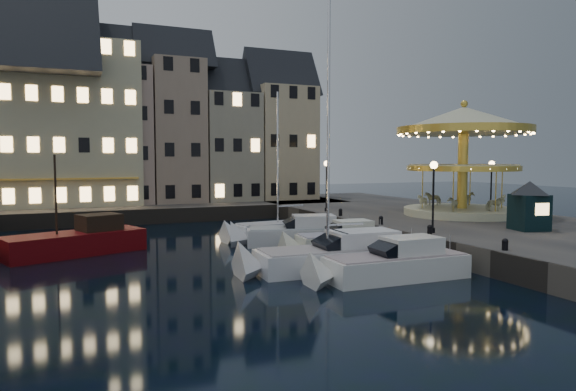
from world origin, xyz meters
name	(u,v)px	position (x,y,z in m)	size (l,w,h in m)	color
ground	(331,268)	(0.00, 0.00, 0.00)	(160.00, 160.00, 0.00)	black
quay_east	(463,227)	(14.00, 6.00, 0.65)	(16.00, 56.00, 1.30)	#474442
quay_north	(119,211)	(-8.00, 28.00, 0.65)	(44.00, 12.00, 1.30)	#474442
quaywall_e	(369,234)	(6.00, 6.00, 0.65)	(0.15, 44.00, 1.30)	#47423A
quaywall_n	(150,217)	(-6.00, 22.00, 0.65)	(48.00, 0.15, 1.30)	#47423A
streetlamp_b	(433,186)	(7.20, 1.00, 4.02)	(0.44, 0.44, 4.17)	black
streetlamp_c	(326,178)	(7.20, 14.50, 4.02)	(0.44, 0.44, 4.17)	black
streetlamp_d	(491,179)	(18.50, 8.00, 4.02)	(0.44, 0.44, 4.17)	black
bollard_a	(505,244)	(6.60, -5.00, 1.60)	(0.30, 0.30, 0.57)	black
bollard_b	(430,229)	(6.60, 0.50, 1.60)	(0.30, 0.30, 0.57)	black
bollard_c	(381,220)	(6.60, 5.50, 1.60)	(0.30, 0.30, 0.57)	black
bollard_d	(340,212)	(6.60, 11.00, 1.60)	(0.30, 0.30, 0.57)	black
townhouse_nb	(47,130)	(-14.05, 30.00, 8.28)	(6.16, 8.00, 13.80)	slate
townhouse_nc	(115,127)	(-8.00, 30.00, 8.78)	(6.82, 8.00, 14.80)	#A3897C
townhouse_nd	(175,123)	(-2.25, 30.00, 9.28)	(5.50, 8.00, 15.80)	gray
townhouse_ne	(226,139)	(3.20, 30.00, 7.78)	(6.16, 8.00, 12.80)	gray
townhouse_nf	(279,135)	(9.25, 30.00, 8.28)	(6.82, 8.00, 13.80)	tan
hotel_corner	(47,114)	(-14.00, 30.00, 9.78)	(17.60, 9.00, 16.80)	#C1BD97
motorboat_b	(389,266)	(1.29, -3.29, 0.64)	(7.86, 2.41, 2.15)	white
motorboat_c	(337,257)	(0.07, -0.48, 0.68)	(10.03, 3.05, 13.32)	silver
motorboat_d	(336,243)	(2.24, 3.57, 0.63)	(6.55, 2.66, 2.15)	beige
motorboat_e	(295,235)	(1.21, 7.36, 0.64)	(8.13, 4.41, 2.15)	silver
motorboat_f	(280,231)	(1.30, 10.21, 0.53)	(8.53, 2.96, 11.28)	silver
red_fishing_boat	(78,242)	(-11.88, 9.36, 0.70)	(8.25, 5.34, 6.04)	#5A0509
carousel	(463,140)	(15.50, 7.88, 7.07)	(10.01, 10.01, 8.76)	beige
ticket_kiosk	(530,197)	(13.32, -0.34, 3.30)	(2.88, 2.88, 3.37)	black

